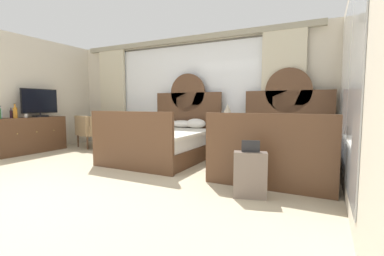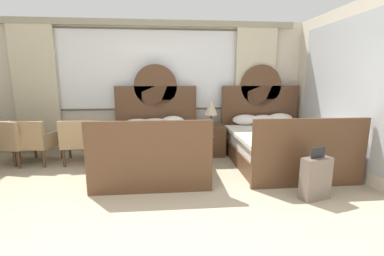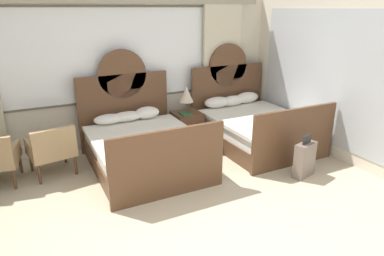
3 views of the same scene
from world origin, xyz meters
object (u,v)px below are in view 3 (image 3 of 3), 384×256
Objects in this scene: nightstand_between_beds at (187,127)px; table_lamp_on_nightstand at (186,95)px; bed_near_window at (143,146)px; suitcase_on_floor at (305,160)px; bed_near_mirror at (253,126)px; armchair_by_window_left at (52,148)px; book_on_nightstand at (185,114)px.

nightstand_between_beds is 0.66m from table_lamp_on_nightstand.
table_lamp_on_nightstand is at bearing 29.47° from bed_near_window.
bed_near_mirror is at bearing 85.78° from suitcase_on_floor.
bed_near_window is 2.22m from bed_near_mirror.
armchair_by_window_left is 1.19× the size of suitcase_on_floor.
book_on_nightstand is 2.30m from suitcase_on_floor.
armchair_by_window_left is at bearing -173.31° from table_lamp_on_nightstand.
bed_near_window is at bearing -150.53° from table_lamp_on_nightstand.
table_lamp_on_nightstand is at bearing 115.77° from suitcase_on_floor.
bed_near_mirror reaches higher than book_on_nightstand.
armchair_by_window_left is at bearing 152.44° from suitcase_on_floor.
armchair_by_window_left is at bearing -173.20° from nightstand_between_beds.
nightstand_between_beds is at bearing 115.46° from suitcase_on_floor.
table_lamp_on_nightstand is (-1.12, 0.62, 0.60)m from bed_near_mirror.
armchair_by_window_left reaches higher than nightstand_between_beds.
bed_near_mirror is 3.59m from armchair_by_window_left.
bed_near_mirror is 1.33m from book_on_nightstand.
bed_near_window is 2.60× the size of armchair_by_window_left.
bed_near_window reaches higher than book_on_nightstand.
bed_near_mirror is 2.60× the size of armchair_by_window_left.
book_on_nightstand is (-0.07, -0.10, -0.34)m from table_lamp_on_nightstand.
suitcase_on_floor is (1.00, -2.10, -0.02)m from nightstand_between_beds.
nightstand_between_beds is at bearing 150.65° from bed_near_mirror.
suitcase_on_floor is (3.46, -1.81, -0.17)m from armchair_by_window_left.
armchair_by_window_left is at bearing 166.12° from bed_near_window.
armchair_by_window_left is (-2.46, -0.29, 0.14)m from nightstand_between_beds.
book_on_nightstand is at bearing 156.37° from bed_near_mirror.
armchair_by_window_left is (-3.57, 0.33, 0.09)m from bed_near_mirror.
table_lamp_on_nightstand is 2.52m from armchair_by_window_left.
suitcase_on_floor is (2.11, -1.47, -0.08)m from bed_near_window.
book_on_nightstand is 0.32× the size of armchair_by_window_left.
nightstand_between_beds is 2.33m from suitcase_on_floor.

